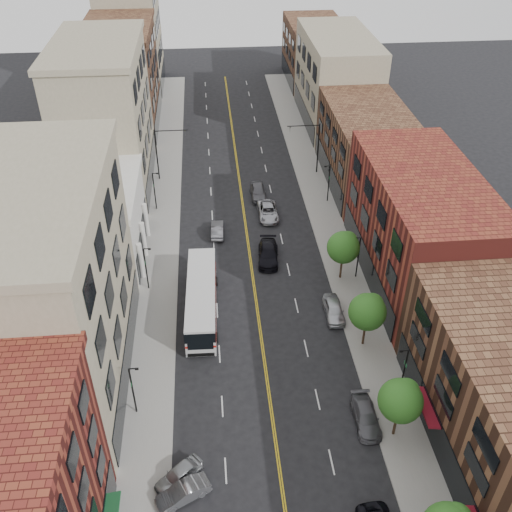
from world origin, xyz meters
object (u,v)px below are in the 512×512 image
object	(u,v)px
city_bus	(201,297)
car_lane_a	(268,254)
car_lane_b	(268,211)
car_lane_c	(258,192)
car_angle_b	(183,493)
car_parked_mid	(366,417)
car_lane_behind	(217,230)
car_angle_a	(179,475)
car_parked_far	(334,310)

from	to	relation	value
city_bus	car_lane_a	xyz separation A→B (m)	(7.44, 8.17, -1.11)
car_lane_b	car_lane_c	world-z (taller)	car_lane_c
car_angle_b	car_parked_mid	world-z (taller)	car_parked_mid
car_lane_a	car_lane_c	bearing A→B (deg)	95.02
car_parked_mid	car_lane_c	world-z (taller)	car_lane_c
city_bus	car_lane_c	size ratio (longest dim) A/B	2.72
car_angle_b	car_lane_behind	bearing A→B (deg)	148.71
car_angle_a	car_lane_behind	world-z (taller)	car_lane_behind
car_lane_behind	car_lane_a	distance (m)	7.80
car_angle_b	car_parked_far	bearing A→B (deg)	116.21
car_parked_mid	car_lane_b	xyz separation A→B (m)	(-4.46, 31.71, 0.06)
car_parked_far	car_lane_c	distance (m)	24.35
car_parked_mid	car_lane_b	distance (m)	32.02
car_angle_b	car_lane_behind	size ratio (longest dim) A/B	0.97
car_lane_a	car_lane_c	distance (m)	13.94
city_bus	car_parked_far	size ratio (longest dim) A/B	2.91
car_angle_a	car_lane_c	distance (m)	41.61
car_angle_b	car_lane_b	distance (m)	38.34
car_angle_a	car_lane_behind	distance (m)	32.36
car_lane_b	car_parked_far	bearing A→B (deg)	-76.47
city_bus	car_angle_a	bearing A→B (deg)	-94.33
car_lane_behind	car_lane_c	size ratio (longest dim) A/B	0.86
car_angle_a	car_lane_a	bearing A→B (deg)	120.31
city_bus	car_lane_a	distance (m)	11.11
city_bus	car_angle_b	distance (m)	19.91
car_parked_mid	car_lane_a	bearing A→B (deg)	103.98
car_lane_b	city_bus	bearing A→B (deg)	-115.81
city_bus	car_angle_b	xyz separation A→B (m)	(-1.61, -19.81, -1.25)
car_angle_b	car_lane_behind	xyz separation A→B (m)	(3.58, 33.54, 0.02)
car_angle_a	car_parked_mid	world-z (taller)	car_parked_mid
car_parked_mid	car_lane_c	distance (m)	36.99
city_bus	car_parked_mid	world-z (taller)	city_bus
car_angle_a	car_parked_mid	distance (m)	15.30
car_parked_mid	city_bus	bearing A→B (deg)	132.10
car_angle_b	car_lane_behind	distance (m)	33.73
car_parked_far	car_lane_c	bearing A→B (deg)	102.76
car_angle_b	car_lane_c	distance (m)	42.91
car_angle_a	car_lane_a	size ratio (longest dim) A/B	0.71
city_bus	car_parked_far	distance (m)	13.02
car_lane_c	car_lane_behind	bearing A→B (deg)	-123.89
car_angle_b	car_lane_b	bearing A→B (deg)	139.66
city_bus	car_lane_c	distance (m)	23.41
car_parked_mid	car_lane_a	world-z (taller)	car_lane_a
car_angle_b	car_lane_c	bearing A→B (deg)	142.39
car_parked_mid	car_lane_a	distance (m)	23.32
car_angle_b	car_lane_c	xyz separation A→B (m)	(9.22, 41.91, 0.16)
city_bus	car_lane_b	size ratio (longest dim) A/B	2.45
car_angle_a	car_lane_b	bearing A→B (deg)	123.56
car_lane_c	car_angle_b	bearing A→B (deg)	-102.33
car_angle_a	car_lane_c	bearing A→B (deg)	126.49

